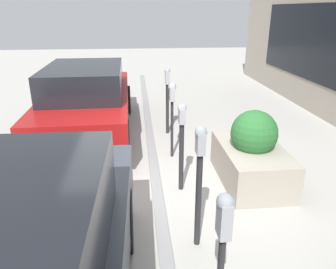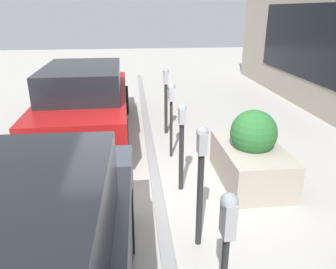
{
  "view_description": "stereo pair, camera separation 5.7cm",
  "coord_description": "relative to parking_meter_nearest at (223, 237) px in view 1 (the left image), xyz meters",
  "views": [
    {
      "loc": [
        -4.47,
        0.35,
        2.65
      ],
      "look_at": [
        0.0,
        -0.09,
        0.93
      ],
      "focal_mm": 35.0,
      "sensor_mm": 36.0,
      "label": 1
    },
    {
      "loc": [
        -4.46,
        0.41,
        2.65
      ],
      "look_at": [
        0.0,
        -0.09,
        0.93
      ],
      "focal_mm": 35.0,
      "sensor_mm": 36.0,
      "label": 2
    }
  ],
  "objects": [
    {
      "name": "parking_meter_second",
      "position": [
        1.16,
        -0.04,
        -0.03
      ],
      "size": [
        0.16,
        0.13,
        1.5
      ],
      "color": "#232326",
      "rests_on": "ground_plane"
    },
    {
      "name": "parking_meter_nearest",
      "position": [
        0.0,
        0.0,
        0.0
      ],
      "size": [
        0.16,
        0.14,
        1.39
      ],
      "color": "#232326",
      "rests_on": "ground_plane"
    },
    {
      "name": "planter_box",
      "position": [
        2.62,
        -1.19,
        -0.55
      ],
      "size": [
        1.63,
        0.95,
        1.2
      ],
      "color": "#A39989",
      "rests_on": "ground_plane"
    },
    {
      "name": "parking_meter_farthest",
      "position": [
        4.97,
        -0.06,
        -0.07
      ],
      "size": [
        0.15,
        0.13,
        1.47
      ],
      "color": "#232326",
      "rests_on": "ground_plane"
    },
    {
      "name": "parking_meter_middle",
      "position": [
        2.46,
        -0.03,
        -0.12
      ],
      "size": [
        0.16,
        0.13,
        1.38
      ],
      "color": "#232326",
      "rests_on": "ground_plane"
    },
    {
      "name": "parking_meter_fourth",
      "position": [
        3.7,
        -0.02,
        0.06
      ],
      "size": [
        0.17,
        0.15,
        1.43
      ],
      "color": "#232326",
      "rests_on": "ground_plane"
    },
    {
      "name": "curb_strip",
      "position": [
        2.45,
        0.35,
        -0.99
      ],
      "size": [
        19.0,
        0.16,
        0.04
      ],
      "color": "gray",
      "rests_on": "ground_plane"
    },
    {
      "name": "ground_plane",
      "position": [
        2.45,
        0.27,
        -1.01
      ],
      "size": [
        40.0,
        40.0,
        0.0
      ],
      "primitive_type": "plane",
      "color": "#ADAAA3"
    },
    {
      "name": "parked_car_middle",
      "position": [
        5.15,
        1.7,
        -0.19
      ],
      "size": [
        4.68,
        1.85,
        1.54
      ],
      "rotation": [
        0.0,
        0.0,
        0.02
      ],
      "color": "maroon",
      "rests_on": "ground_plane"
    }
  ]
}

